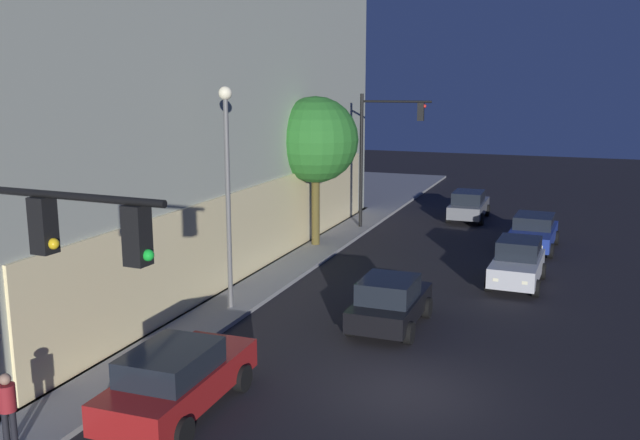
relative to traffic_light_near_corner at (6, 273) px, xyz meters
name	(u,v)px	position (x,y,z in m)	size (l,w,h in m)	color
ground_plane	(407,393)	(7.51, -5.03, -4.64)	(120.00, 120.00, 0.00)	black
traffic_light_near_corner	(6,273)	(0.00, 0.00, 0.00)	(0.49, 5.24, 6.39)	black
traffic_light_far_corner	(381,140)	(25.97, 0.92, 0.09)	(0.55, 3.64, 6.95)	black
street_lamp_sidewalk	(227,170)	(11.59, 2.13, 0.21)	(0.44, 0.44, 7.42)	#5A5A5A
sidewalk_tree	(316,140)	(21.25, 2.73, 0.42)	(3.96, 3.96, 6.92)	#4E421E
pedestrian_waiting	(8,405)	(1.67, 2.03, -3.48)	(0.36, 0.36, 1.70)	black
car_red	(178,378)	(4.61, -0.18, -3.78)	(4.74, 2.15, 1.69)	maroon
car_black	(390,302)	(11.97, -3.37, -3.80)	(4.09, 2.08, 1.67)	black
car_silver	(518,263)	(18.29, -6.73, -3.77)	(4.06, 2.05, 1.76)	#B7BABF
car_blue	(533,232)	(24.56, -6.90, -3.83)	(4.64, 2.28, 1.58)	navy
car_grey	(469,205)	(30.47, -3.02, -3.80)	(4.54, 2.04, 1.66)	slate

